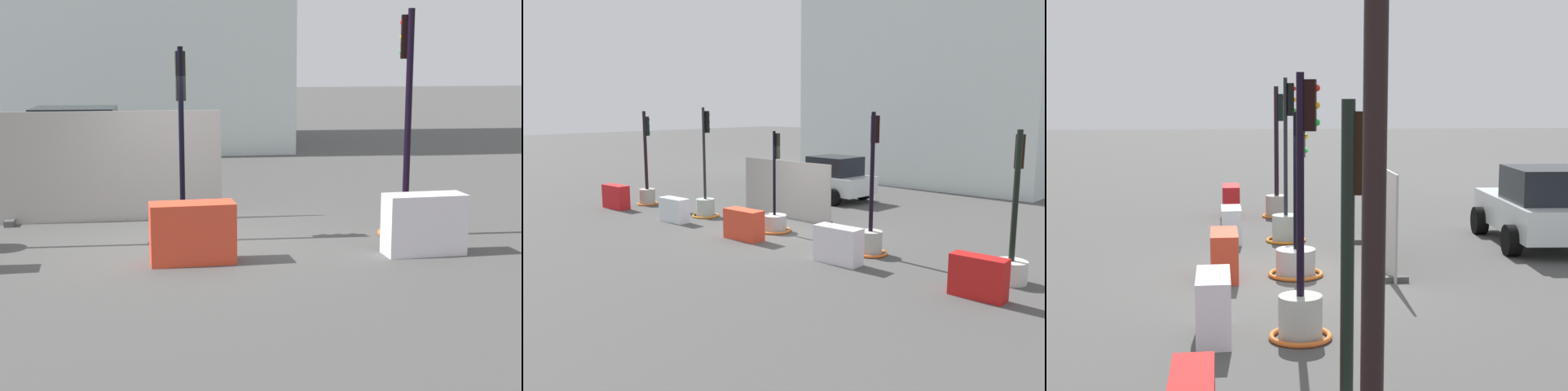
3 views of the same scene
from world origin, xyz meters
TOP-DOWN VIEW (x-y plane):
  - ground_plane at (0.00, 0.00)m, footprint 120.00×120.00m
  - traffic_light_2 at (-0.02, 0.11)m, footprint 0.99×0.99m
  - traffic_light_3 at (3.45, -0.05)m, footprint 0.85×0.85m
  - construction_barrier_2 at (0.03, -1.16)m, footprint 1.17×0.52m
  - construction_barrier_3 at (3.32, -1.21)m, footprint 1.16×0.49m
  - car_white_van at (-2.36, 5.52)m, footprint 3.96×2.24m
  - site_fence_panel at (-1.12, 1.77)m, footprint 3.75×0.50m

SIDE VIEW (x-z plane):
  - ground_plane at x=0.00m, z-range 0.00..0.00m
  - traffic_light_2 at x=-0.02m, z-range -1.09..1.84m
  - construction_barrier_2 at x=0.03m, z-range 0.00..0.84m
  - construction_barrier_3 at x=3.32m, z-range 0.00..0.87m
  - traffic_light_3 at x=3.45m, z-range -1.16..2.34m
  - car_white_van at x=-2.36m, z-range -0.03..1.69m
  - site_fence_panel at x=-1.12m, z-range -0.05..1.84m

